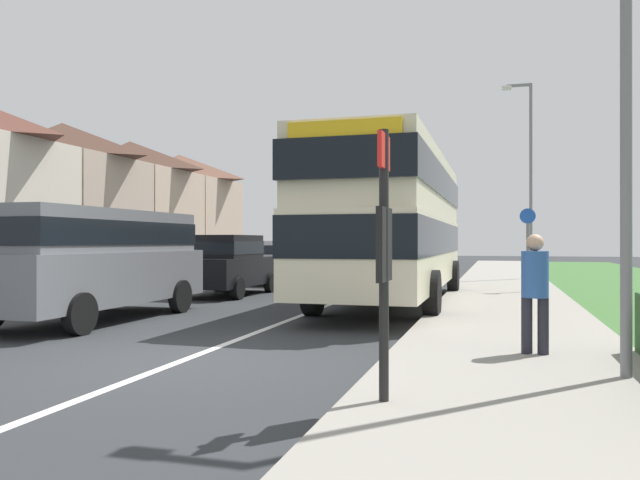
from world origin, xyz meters
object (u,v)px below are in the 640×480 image
bus_stop_sign (384,245)px  street_lamp_near (614,27)px  parked_van_grey (95,255)px  parked_car_black (226,263)px  pedestrian_at_stop (535,288)px  cycle_route_sign (528,246)px  parked_car_white (323,256)px  double_decker_bus (394,219)px  street_lamp_mid (528,168)px  parked_car_silver (287,260)px

bus_stop_sign → street_lamp_near: 3.64m
parked_van_grey → street_lamp_near: 9.81m
parked_car_black → pedestrian_at_stop: size_ratio=2.37×
cycle_route_sign → street_lamp_near: (0.38, -11.49, 2.46)m
parked_car_white → cycle_route_sign: bearing=-45.3°
parked_van_grey → parked_car_black: (0.09, 5.98, -0.35)m
double_decker_bus → street_lamp_mid: (3.66, 9.88, 2.27)m
parked_car_silver → parked_car_white: bearing=91.9°
pedestrian_at_stop → street_lamp_near: bearing=-57.2°
bus_stop_sign → street_lamp_mid: street_lamp_mid is taller
parked_van_grey → street_lamp_mid: street_lamp_mid is taller
street_lamp_mid → cycle_route_sign: bearing=-92.7°
parked_car_silver → cycle_route_sign: size_ratio=1.66×
parked_car_silver → cycle_route_sign: cycle_route_sign is taller
pedestrian_at_stop → street_lamp_near: street_lamp_near is taller
pedestrian_at_stop → cycle_route_sign: bearing=88.0°
parked_car_black → bus_stop_sign: size_ratio=1.52×
parked_car_white → pedestrian_at_stop: pedestrian_at_stop is taller
double_decker_bus → street_lamp_near: 9.16m
parked_van_grey → parked_car_silver: parked_van_grey is taller
parked_van_grey → parked_car_silver: 11.17m
parked_car_silver → parked_car_white: 5.72m
cycle_route_sign → parked_car_silver: bearing=160.7°
parked_van_grey → parked_car_white: parked_van_grey is taller
parked_van_grey → street_lamp_near: street_lamp_near is taller
bus_stop_sign → parked_van_grey: bearing=143.5°
parked_van_grey → pedestrian_at_stop: (8.14, -2.10, -0.33)m
parked_van_grey → cycle_route_sign: (8.51, 8.23, 0.12)m
parked_car_white → bus_stop_sign: size_ratio=1.77×
double_decker_bus → street_lamp_near: street_lamp_near is taller
parked_car_white → street_lamp_mid: street_lamp_mid is taller
double_decker_bus → street_lamp_mid: street_lamp_mid is taller
parked_car_black → street_lamp_near: street_lamp_near is taller
pedestrian_at_stop → parked_car_silver: bearing=121.1°
parked_car_silver → cycle_route_sign: 8.88m
bus_stop_sign → parked_car_white: bearing=107.1°
street_lamp_near → cycle_route_sign: bearing=91.9°
pedestrian_at_stop → street_lamp_mid: street_lamp_mid is taller
parked_van_grey → parked_car_white: bearing=90.1°
parked_van_grey → parked_car_black: bearing=89.1°
parked_car_black → cycle_route_sign: size_ratio=1.57×
parked_car_black → street_lamp_mid: bearing=45.3°
parked_car_white → parked_car_black: bearing=-89.3°
bus_stop_sign → street_lamp_near: bearing=37.3°
double_decker_bus → parked_car_white: (-5.20, 11.96, -1.27)m
pedestrian_at_stop → street_lamp_mid: bearing=87.7°
parked_van_grey → pedestrian_at_stop: size_ratio=3.29×
double_decker_bus → street_lamp_near: bearing=-65.5°
double_decker_bus → pedestrian_at_stop: bearing=-67.0°
pedestrian_at_stop → street_lamp_mid: 17.26m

